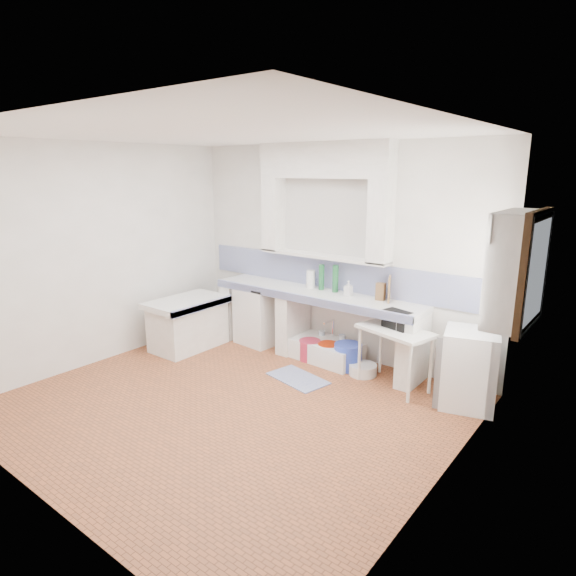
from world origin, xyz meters
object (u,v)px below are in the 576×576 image
Objects in this scene: stove at (260,315)px; sink at (325,351)px; fridge at (469,369)px; side_table at (394,358)px.

stove is 0.84× the size of sink.
fridge is at bearing -0.46° from sink.
stove is at bearing 162.11° from fridge.
side_table is (2.20, -0.19, -0.06)m from stove.
fridge reaches higher than sink.
stove reaches higher than sink.
stove is at bearing -175.54° from sink.
sink is 1.13m from side_table.
sink is 1.16× the size of fridge.
stove reaches higher than side_table.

